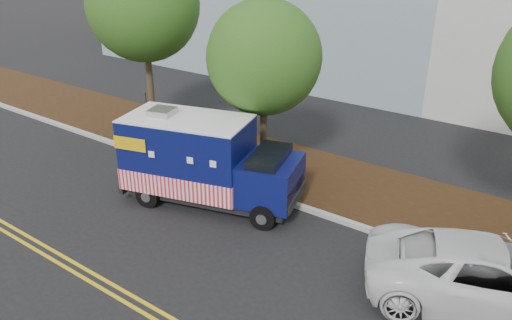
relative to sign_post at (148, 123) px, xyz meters
The scene contains 10 objects.
ground 5.69m from the sign_post, 18.85° to the right, with size 120.00×120.00×0.00m, color black.
curb 5.40m from the sign_post, ahead, with size 120.00×0.18×0.15m, color #9E9E99.
mulch_strip 5.65m from the sign_post, 17.90° to the left, with size 120.00×4.00×0.15m, color black.
centerline_near 8.26m from the sign_post, 49.87° to the right, with size 120.00×0.10×0.01m, color gold.
centerline_far 8.45m from the sign_post, 50.97° to the right, with size 120.00×0.10×0.01m, color gold.
tree_a 4.42m from the sign_post, 129.49° to the left, with size 4.27×4.27×7.50m.
tree_b 5.76m from the sign_post, ahead, with size 3.71×3.71×6.05m.
sign_post is the anchor object (origin of this frame).
food_truck 4.71m from the sign_post, 21.91° to the right, with size 5.90×3.43×2.94m.
white_car 12.90m from the sign_post, ahead, with size 2.54×5.51×1.53m, color silver.
Camera 1 is at (8.63, -10.34, 7.74)m, focal length 35.00 mm.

